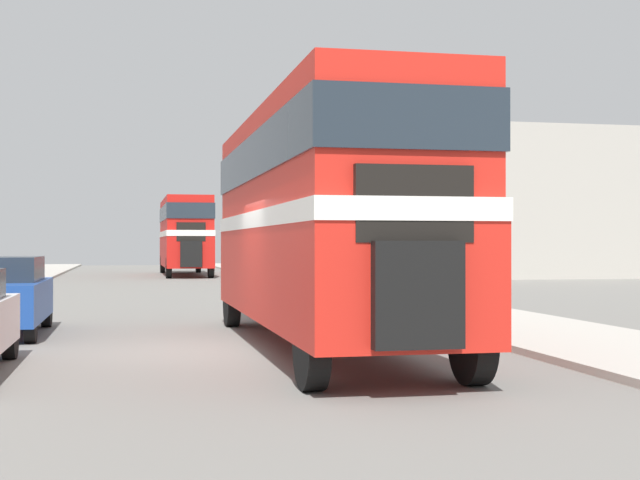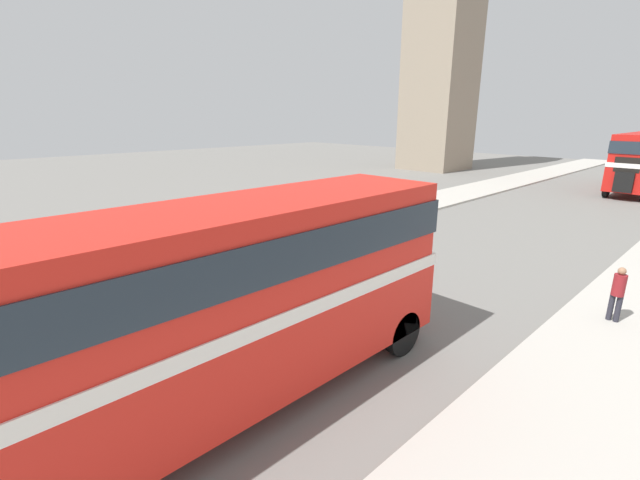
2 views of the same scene
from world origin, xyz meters
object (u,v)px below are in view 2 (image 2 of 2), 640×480
at_px(double_decker_bus, 214,299).
at_px(car_parked_near, 25,314).
at_px(pedestrian_walking, 618,291).
at_px(car_parked_mid, 219,263).

relative_size(double_decker_bus, car_parked_near, 2.57).
distance_m(car_parked_near, pedestrian_walking, 15.46).
relative_size(double_decker_bus, car_parked_mid, 2.63).
bearing_deg(pedestrian_walking, car_parked_mid, -147.77).
xyz_separation_m(double_decker_bus, car_parked_mid, (-5.77, 3.42, -1.63)).
xyz_separation_m(car_parked_near, car_parked_mid, (0.09, 5.49, 0.04)).
distance_m(car_parked_mid, pedestrian_walking, 11.76).
bearing_deg(double_decker_bus, car_parked_near, -160.58).
distance_m(double_decker_bus, car_parked_near, 6.43).
xyz_separation_m(double_decker_bus, car_parked_near, (-5.86, -2.07, -1.67)).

